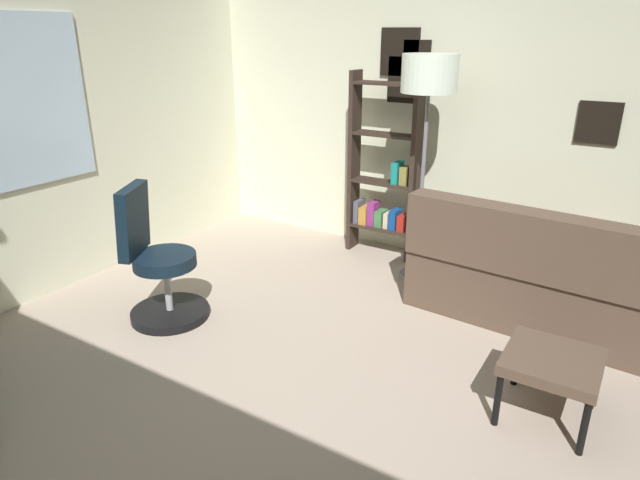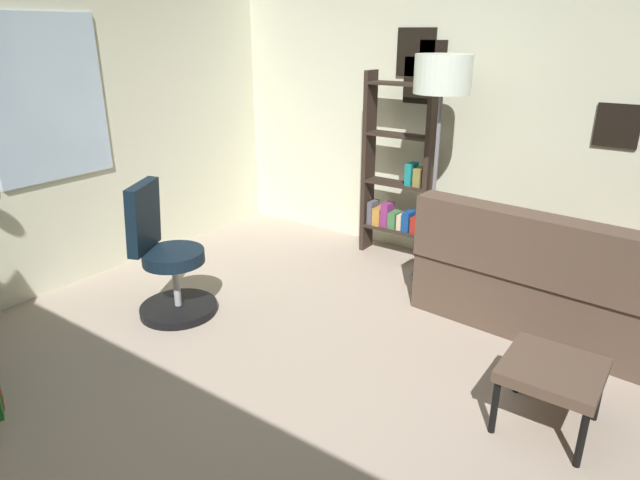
# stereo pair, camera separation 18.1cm
# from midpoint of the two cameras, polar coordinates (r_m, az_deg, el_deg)

# --- Properties ---
(ground_plane) EXTENTS (4.76, 5.05, 0.10)m
(ground_plane) POSITION_cam_midpoint_polar(r_m,az_deg,el_deg) (3.26, -1.87, -16.94)
(ground_plane) COLOR tan
(wall_back_with_windows) EXTENTS (4.76, 0.12, 2.70)m
(wall_back_with_windows) POSITION_cam_midpoint_polar(r_m,az_deg,el_deg) (4.58, -30.71, 10.60)
(wall_back_with_windows) COLOR beige
(wall_back_with_windows) RESTS_ON ground_plane
(wall_right_with_frames) EXTENTS (0.12, 5.05, 2.70)m
(wall_right_with_frames) POSITION_cam_midpoint_polar(r_m,az_deg,el_deg) (4.82, 14.52, 13.15)
(wall_right_with_frames) COLOR beige
(wall_right_with_frames) RESTS_ON ground_plane
(couch) EXTENTS (1.58, 1.83, 0.88)m
(couch) POSITION_cam_midpoint_polar(r_m,az_deg,el_deg) (4.28, 22.39, -3.35)
(couch) COLOR brown
(couch) RESTS_ON ground_plane
(footstool) EXTENTS (0.48, 0.48, 0.37)m
(footstool) POSITION_cam_midpoint_polar(r_m,az_deg,el_deg) (3.13, 21.50, -12.06)
(footstool) COLOR brown
(footstool) RESTS_ON ground_plane
(office_chair) EXTENTS (0.57, 0.59, 0.98)m
(office_chair) POSITION_cam_midpoint_polar(r_m,az_deg,el_deg) (4.06, -17.79, -2.92)
(office_chair) COLOR black
(office_chair) RESTS_ON ground_plane
(bookshelf) EXTENTS (0.18, 0.64, 1.64)m
(bookshelf) POSITION_cam_midpoint_polar(r_m,az_deg,el_deg) (4.94, 5.62, 6.43)
(bookshelf) COLOR #31241D
(bookshelf) RESTS_ON ground_plane
(floor_lamp) EXTENTS (0.42, 0.42, 1.80)m
(floor_lamp) POSITION_cam_midpoint_polar(r_m,az_deg,el_deg) (4.31, 10.07, 15.48)
(floor_lamp) COLOR slate
(floor_lamp) RESTS_ON ground_plane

